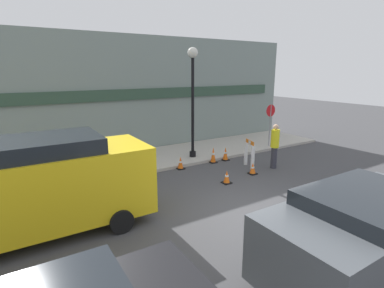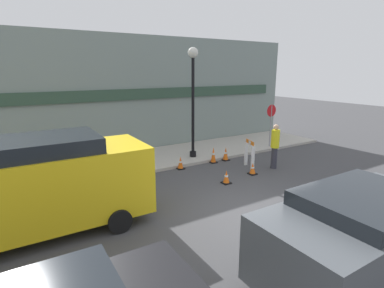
# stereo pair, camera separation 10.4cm
# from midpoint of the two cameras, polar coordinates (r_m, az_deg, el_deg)

# --- Properties ---
(ground_plane) EXTENTS (60.00, 60.00, 0.00)m
(ground_plane) POSITION_cam_midpoint_polar(r_m,az_deg,el_deg) (8.75, 10.66, -12.81)
(ground_plane) COLOR #424244
(sidewalk_slab) EXTENTS (18.00, 3.27, 0.12)m
(sidewalk_slab) POSITION_cam_midpoint_polar(r_m,az_deg,el_deg) (13.55, -7.05, -2.67)
(sidewalk_slab) COLOR #ADA89E
(sidewalk_slab) RESTS_ON ground_plane
(storefront_facade) EXTENTS (18.00, 0.22, 5.50)m
(storefront_facade) POSITION_cam_midpoint_polar(r_m,az_deg,el_deg) (14.62, -10.23, 9.18)
(storefront_facade) COLOR gray
(storefront_facade) RESTS_ON ground_plane
(streetlamp_post) EXTENTS (0.44, 0.44, 4.71)m
(streetlamp_post) POSITION_cam_midpoint_polar(r_m,az_deg,el_deg) (12.96, -0.10, 10.65)
(streetlamp_post) COLOR black
(streetlamp_post) RESTS_ON sidewalk_slab
(stop_sign) EXTENTS (0.60, 0.06, 2.11)m
(stop_sign) POSITION_cam_midpoint_polar(r_m,az_deg,el_deg) (15.62, 14.50, 4.75)
(stop_sign) COLOR gray
(stop_sign) RESTS_ON sidewalk_slab
(barricade_0) EXTENTS (0.55, 0.83, 0.95)m
(barricade_0) POSITION_cam_midpoint_polar(r_m,az_deg,el_deg) (11.36, -9.17, -3.59)
(barricade_0) COLOR white
(barricade_0) RESTS_ON ground_plane
(barricade_1) EXTENTS (0.34, 0.71, 1.14)m
(barricade_1) POSITION_cam_midpoint_polar(r_m,az_deg,el_deg) (12.45, 10.64, -1.73)
(barricade_1) COLOR white
(barricade_1) RESTS_ON ground_plane
(traffic_cone_0) EXTENTS (0.30, 0.30, 0.69)m
(traffic_cone_0) POSITION_cam_midpoint_polar(r_m,az_deg,el_deg) (12.95, 3.83, -2.14)
(traffic_cone_0) COLOR black
(traffic_cone_0) RESTS_ON ground_plane
(traffic_cone_1) EXTENTS (0.30, 0.30, 0.51)m
(traffic_cone_1) POSITION_cam_midpoint_polar(r_m,az_deg,el_deg) (12.13, -2.45, -3.65)
(traffic_cone_1) COLOR black
(traffic_cone_1) RESTS_ON ground_plane
(traffic_cone_2) EXTENTS (0.30, 0.30, 0.45)m
(traffic_cone_2) POSITION_cam_midpoint_polar(r_m,az_deg,el_deg) (11.77, 11.24, -4.62)
(traffic_cone_2) COLOR black
(traffic_cone_2) RESTS_ON ground_plane
(traffic_cone_3) EXTENTS (0.30, 0.30, 0.47)m
(traffic_cone_3) POSITION_cam_midpoint_polar(r_m,az_deg,el_deg) (10.69, 6.35, -6.30)
(traffic_cone_3) COLOR black
(traffic_cone_3) RESTS_ON ground_plane
(traffic_cone_4) EXTENTS (0.30, 0.30, 0.60)m
(traffic_cone_4) POSITION_cam_midpoint_polar(r_m,az_deg,el_deg) (13.35, 6.17, -1.90)
(traffic_cone_4) COLOR black
(traffic_cone_4) RESTS_ON ground_plane
(person_worker) EXTENTS (0.44, 0.44, 1.82)m
(person_worker) POSITION_cam_midpoint_polar(r_m,az_deg,el_deg) (12.48, 15.25, -0.10)
(person_worker) COLOR #33333D
(person_worker) RESTS_ON ground_plane
(parked_car_1) EXTENTS (4.19, 2.03, 1.80)m
(parked_car_1) POSITION_cam_midpoint_polar(r_m,az_deg,el_deg) (6.51, 29.50, -14.39)
(parked_car_1) COLOR #4C5156
(parked_car_1) RESTS_ON ground_plane
(work_van) EXTENTS (5.17, 2.13, 2.39)m
(work_van) POSITION_cam_midpoint_polar(r_m,az_deg,el_deg) (8.00, -27.37, -6.67)
(work_van) COLOR yellow
(work_van) RESTS_ON ground_plane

